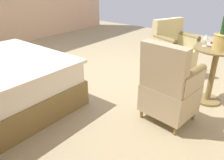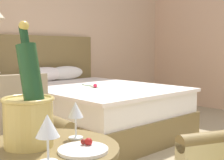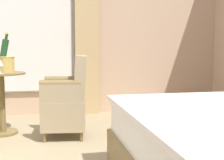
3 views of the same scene
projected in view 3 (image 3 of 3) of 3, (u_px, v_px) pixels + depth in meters
The scene contains 5 objects.
wall_window_side at pixel (18, 17), 4.65m from camera, with size 0.27×6.50×2.98m.
side_table_round at pixel (2, 97), 3.70m from camera, with size 0.56×0.56×0.74m.
champagne_bucket at pixel (6, 61), 3.70m from camera, with size 0.20×0.20×0.48m.
wine_glass_near_edge at pixel (0, 64), 3.51m from camera, with size 0.07×0.07×0.16m.
armchair_by_window at pixel (67, 101), 3.60m from camera, with size 0.58×0.57×0.94m.
Camera 3 is at (2.01, 0.43, 1.04)m, focal length 50.00 mm.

